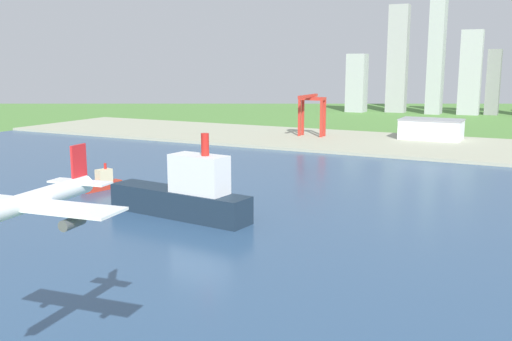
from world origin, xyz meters
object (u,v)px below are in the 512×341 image
tugboat_small (103,182)px  airplane_landing (21,205)px  warehouse_main (431,129)px  cargo_ship (185,194)px  port_crane_red (311,106)px

tugboat_small → airplane_landing: bearing=-51.5°
airplane_landing → warehouse_main: (-11.38, 459.34, -33.45)m
cargo_ship → tugboat_small: size_ratio=3.05×
airplane_landing → cargo_ship: size_ratio=0.57×
port_crane_red → warehouse_main: 109.06m
airplane_landing → port_crane_red: airplane_landing is taller
tugboat_small → port_crane_red: bearing=85.0°
airplane_landing → tugboat_small: 224.04m
cargo_ship → tugboat_small: (-74.02, 28.22, -6.63)m
cargo_ship → port_crane_red: port_crane_red is taller
port_crane_red → warehouse_main: (103.16, 29.88, -18.92)m
tugboat_small → port_crane_red: 259.26m
airplane_landing → warehouse_main: bearing=91.4°
cargo_ship → warehouse_main: cargo_ship is taller
warehouse_main → cargo_ship: bearing=-99.3°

